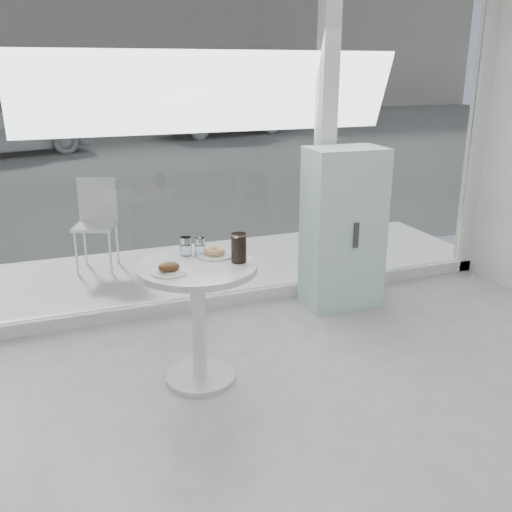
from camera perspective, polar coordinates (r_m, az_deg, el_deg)
name	(u,v)px	position (r m, az deg, el deg)	size (l,w,h in m)	color
storefront	(228,91)	(4.43, -2.78, 16.14)	(5.00, 0.14, 3.00)	silver
main_table	(198,299)	(3.47, -5.82, -4.27)	(0.72, 0.72, 0.77)	white
patio_deck	(198,271)	(5.50, -5.86, -1.47)	(5.60, 1.60, 0.05)	silver
street	(85,136)	(17.36, -16.75, 11.41)	(40.00, 24.00, 0.00)	#323232
far_building	(55,12)	(26.32, -19.41, 22.06)	(40.00, 2.00, 8.00)	gray
mint_cabinet	(343,228)	(4.64, 8.68, 2.74)	(0.61, 0.43, 1.29)	#A4D1BE
patio_chair	(96,218)	(5.58, -15.69, 3.68)	(0.47, 0.47, 0.85)	white
car_silver	(224,110)	(16.99, -3.25, 14.37)	(1.47, 4.22, 1.39)	#A0A3A8
plate_fritter	(170,269)	(3.26, -8.64, -1.30)	(0.20, 0.20, 0.07)	silver
plate_donut	(215,253)	(3.53, -4.15, 0.28)	(0.22, 0.22, 0.05)	silver
water_tumbler_a	(186,247)	(3.56, -7.02, 0.87)	(0.07, 0.07, 0.12)	white
water_tumbler_b	(200,247)	(3.56, -5.63, 0.87)	(0.07, 0.07, 0.11)	white
cola_glass	(239,248)	(3.40, -1.73, 0.77)	(0.09, 0.09, 0.18)	white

